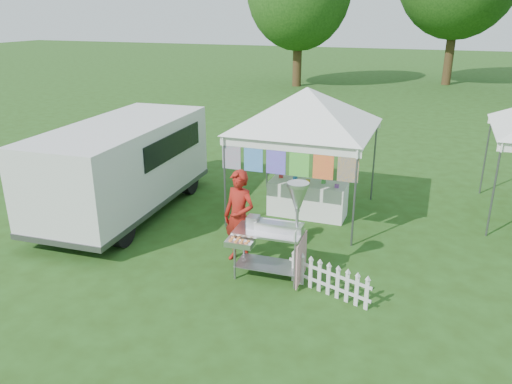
% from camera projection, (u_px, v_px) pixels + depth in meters
% --- Properties ---
extents(ground, '(120.00, 120.00, 0.00)m').
position_uv_depth(ground, '(252.00, 281.00, 8.99)').
color(ground, '#244112').
rests_on(ground, ground).
extents(canopy_main, '(4.24, 4.24, 3.45)m').
position_uv_depth(canopy_main, '(307.00, 88.00, 11.04)').
color(canopy_main, '#59595E').
rests_on(canopy_main, ground).
extents(donut_cart, '(1.33, 0.96, 1.86)m').
position_uv_depth(donut_cart, '(279.00, 223.00, 8.71)').
color(donut_cart, gray).
rests_on(donut_cart, ground).
extents(vendor, '(0.76, 0.61, 1.83)m').
position_uv_depth(vendor, '(239.00, 217.00, 9.44)').
color(vendor, maroon).
rests_on(vendor, ground).
extents(cargo_van, '(2.34, 5.31, 2.17)m').
position_uv_depth(cargo_van, '(126.00, 164.00, 11.81)').
color(cargo_van, silver).
rests_on(cargo_van, ground).
extents(picket_fence, '(1.54, 0.55, 0.56)m').
position_uv_depth(picket_fence, '(328.00, 280.00, 8.48)').
color(picket_fence, silver).
rests_on(picket_fence, ground).
extents(display_table, '(1.80, 0.70, 0.82)m').
position_uv_depth(display_table, '(307.00, 199.00, 11.76)').
color(display_table, white).
rests_on(display_table, ground).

